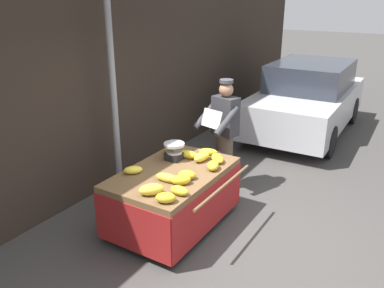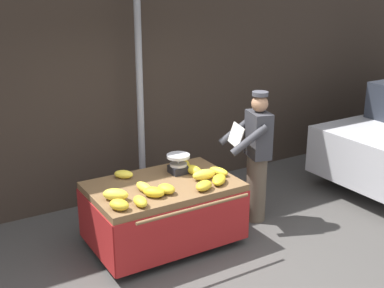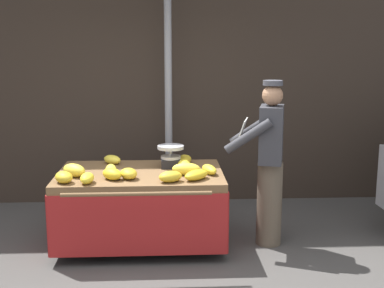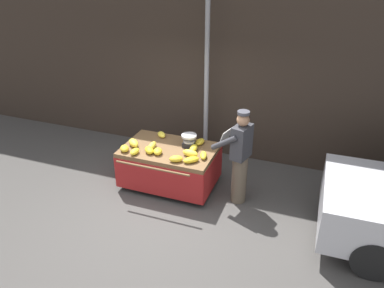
# 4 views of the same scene
# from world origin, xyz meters

# --- Properties ---
(ground_plane) EXTENTS (60.00, 60.00, 0.00)m
(ground_plane) POSITION_xyz_m (0.00, 0.00, 0.00)
(ground_plane) COLOR #423F3D
(back_wall) EXTENTS (16.00, 0.24, 4.34)m
(back_wall) POSITION_xyz_m (0.00, 2.64, 2.17)
(back_wall) COLOR #332821
(back_wall) RESTS_ON ground
(street_pole) EXTENTS (0.09, 0.09, 3.37)m
(street_pole) POSITION_xyz_m (0.14, 2.17, 1.69)
(street_pole) COLOR gray
(street_pole) RESTS_ON ground
(banana_cart) EXTENTS (1.70, 1.29, 0.78)m
(banana_cart) POSITION_xyz_m (-0.16, 0.99, 0.57)
(banana_cart) COLOR brown
(banana_cart) RESTS_ON ground
(weighing_scale) EXTENTS (0.28, 0.28, 0.23)m
(weighing_scale) POSITION_xyz_m (0.16, 1.18, 0.90)
(weighing_scale) COLOR black
(weighing_scale) RESTS_ON banana_cart
(banana_bunch_0) EXTENTS (0.27, 0.28, 0.11)m
(banana_bunch_0) POSITION_xyz_m (-0.42, 0.70, 0.84)
(banana_bunch_0) COLOR gold
(banana_bunch_0) RESTS_ON banana_cart
(banana_bunch_1) EXTENTS (0.27, 0.23, 0.11)m
(banana_bunch_1) POSITION_xyz_m (0.15, 0.58, 0.84)
(banana_bunch_1) COLOR gold
(banana_bunch_1) RESTS_ON banana_cart
(banana_bunch_2) EXTENTS (0.14, 0.30, 0.10)m
(banana_bunch_2) POSITION_xyz_m (-0.44, 0.88, 0.83)
(banana_bunch_2) COLOR yellow
(banana_bunch_2) RESTS_ON banana_cart
(banana_bunch_3) EXTENTS (0.14, 0.23, 0.10)m
(banana_bunch_3) POSITION_xyz_m (-0.64, 0.57, 0.83)
(banana_bunch_3) COLOR yellow
(banana_bunch_3) RESTS_ON banana_cart
(banana_bunch_4) EXTENTS (0.24, 0.27, 0.11)m
(banana_bunch_4) POSITION_xyz_m (-0.86, 0.60, 0.84)
(banana_bunch_4) COLOR gold
(banana_bunch_4) RESTS_ON banana_cart
(banana_bunch_5) EXTENTS (0.19, 0.27, 0.09)m
(banana_bunch_5) POSITION_xyz_m (0.31, 1.33, 0.83)
(banana_bunch_5) COLOR gold
(banana_bunch_5) RESTS_ON banana_cart
(banana_bunch_6) EXTENTS (0.31, 0.30, 0.13)m
(banana_bunch_6) POSITION_xyz_m (-0.80, 0.84, 0.85)
(banana_bunch_6) COLOR yellow
(banana_bunch_6) RESTS_ON banana_cart
(banana_bunch_7) EXTENTS (0.19, 0.28, 0.09)m
(banana_bunch_7) POSITION_xyz_m (0.54, 0.87, 0.83)
(banana_bunch_7) COLOR yellow
(banana_bunch_7) RESTS_ON banana_cart
(banana_bunch_8) EXTENTS (0.26, 0.26, 0.10)m
(banana_bunch_8) POSITION_xyz_m (-0.48, 1.36, 0.83)
(banana_bunch_8) COLOR yellow
(banana_bunch_8) RESTS_ON banana_cart
(banana_bunch_9) EXTENTS (0.22, 0.26, 0.11)m
(banana_bunch_9) POSITION_xyz_m (-0.26, 0.71, 0.84)
(banana_bunch_9) COLOR gold
(banana_bunch_9) RESTS_ON banana_cart
(banana_bunch_10) EXTENTS (0.30, 0.17, 0.12)m
(banana_bunch_10) POSITION_xyz_m (0.31, 0.84, 0.84)
(banana_bunch_10) COLOR yellow
(banana_bunch_10) RESTS_ON banana_cart
(banana_bunch_11) EXTENTS (0.15, 0.28, 0.11)m
(banana_bunch_11) POSITION_xyz_m (0.29, 1.04, 0.84)
(banana_bunch_11) COLOR yellow
(banana_bunch_11) RESTS_ON banana_cart
(banana_bunch_12) EXTENTS (0.31, 0.30, 0.10)m
(banana_bunch_12) POSITION_xyz_m (0.40, 0.65, 0.83)
(banana_bunch_12) COLOR gold
(banana_bunch_12) RESTS_ON banana_cart
(vendor_person) EXTENTS (0.66, 0.61, 1.71)m
(vendor_person) POSITION_xyz_m (1.16, 0.94, 0.87)
(vendor_person) COLOR brown
(vendor_person) RESTS_ON ground
(parked_car) EXTENTS (3.94, 1.81, 1.51)m
(parked_car) POSITION_xyz_m (4.53, 0.65, 0.75)
(parked_car) COLOR #BCBCC1
(parked_car) RESTS_ON ground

